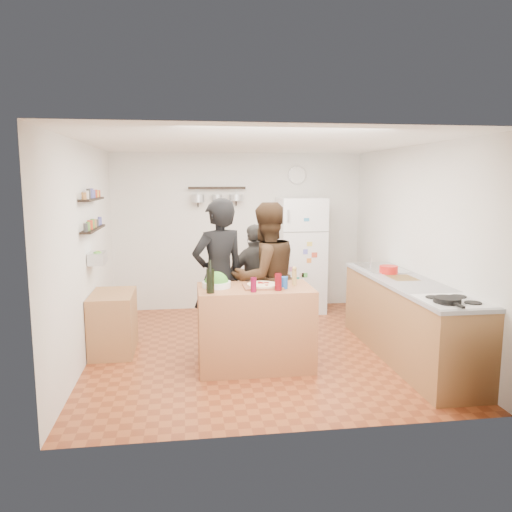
{
  "coord_description": "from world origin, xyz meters",
  "views": [
    {
      "loc": [
        -0.85,
        -5.89,
        2.07
      ],
      "look_at": [
        0.0,
        0.1,
        1.15
      ],
      "focal_mm": 35.0,
      "sensor_mm": 36.0,
      "label": 1
    }
  ],
  "objects": [
    {
      "name": "room_shell",
      "position": [
        0.0,
        0.39,
        1.25
      ],
      "size": [
        4.2,
        4.2,
        4.2
      ],
      "color": "brown",
      "rests_on": "ground"
    },
    {
      "name": "prep_island",
      "position": [
        -0.11,
        -0.58,
        0.46
      ],
      "size": [
        1.25,
        0.72,
        0.91
      ],
      "primitive_type": "cube",
      "color": "#A5663C",
      "rests_on": "floor"
    },
    {
      "name": "pizza_board",
      "position": [
        -0.03,
        -0.6,
        0.92
      ],
      "size": [
        0.42,
        0.34,
        0.02
      ],
      "primitive_type": "cube",
      "color": "brown",
      "rests_on": "prep_island"
    },
    {
      "name": "pizza",
      "position": [
        -0.03,
        -0.6,
        0.94
      ],
      "size": [
        0.34,
        0.34,
        0.02
      ],
      "primitive_type": "cylinder",
      "color": "#CEB288",
      "rests_on": "pizza_board"
    },
    {
      "name": "salad_bowl",
      "position": [
        -0.53,
        -0.53,
        0.94
      ],
      "size": [
        0.31,
        0.31,
        0.06
      ],
      "primitive_type": "cylinder",
      "color": "silver",
      "rests_on": "prep_island"
    },
    {
      "name": "wine_bottle",
      "position": [
        -0.61,
        -0.8,
        1.04
      ],
      "size": [
        0.08,
        0.08,
        0.25
      ],
      "primitive_type": "cylinder",
      "color": "black",
      "rests_on": "prep_island"
    },
    {
      "name": "wine_glass_near",
      "position": [
        -0.16,
        -0.82,
        0.99
      ],
      "size": [
        0.06,
        0.06,
        0.15
      ],
      "primitive_type": "cylinder",
      "color": "maroon",
      "rests_on": "prep_island"
    },
    {
      "name": "wine_glass_far",
      "position": [
        0.11,
        -0.78,
        1.0
      ],
      "size": [
        0.08,
        0.08,
        0.18
      ],
      "primitive_type": "cylinder",
      "color": "#5A070F",
      "rests_on": "prep_island"
    },
    {
      "name": "pepper_mill",
      "position": [
        0.34,
        -0.53,
        0.99
      ],
      "size": [
        0.05,
        0.05,
        0.17
      ],
      "primitive_type": "cylinder",
      "color": "#A18043",
      "rests_on": "prep_island"
    },
    {
      "name": "salt_canister",
      "position": [
        0.19,
        -0.7,
        0.97
      ],
      "size": [
        0.08,
        0.08,
        0.13
      ],
      "primitive_type": "cylinder",
      "color": "navy",
      "rests_on": "prep_island"
    },
    {
      "name": "person_left",
      "position": [
        -0.47,
        -0.08,
        0.93
      ],
      "size": [
        0.8,
        0.69,
        1.87
      ],
      "primitive_type": "imported",
      "rotation": [
        0.0,
        0.0,
        3.56
      ],
      "color": "black",
      "rests_on": "floor"
    },
    {
      "name": "person_center",
      "position": [
        0.09,
        -0.05,
        0.91
      ],
      "size": [
        1.07,
        0.97,
        1.81
      ],
      "primitive_type": "imported",
      "rotation": [
        0.0,
        0.0,
        3.52
      ],
      "color": "black",
      "rests_on": "floor"
    },
    {
      "name": "person_back",
      "position": [
        0.05,
        0.46,
        0.76
      ],
      "size": [
        0.94,
        0.54,
        1.51
      ],
      "primitive_type": "imported",
      "rotation": [
        0.0,
        0.0,
        3.35
      ],
      "color": "#2D2B28",
      "rests_on": "floor"
    },
    {
      "name": "counter_run",
      "position": [
        1.7,
        -0.55,
        0.45
      ],
      "size": [
        0.63,
        2.63,
        0.9
      ],
      "primitive_type": "cube",
      "color": "#9E7042",
      "rests_on": "floor"
    },
    {
      "name": "stove_top",
      "position": [
        1.7,
        -1.5,
        0.91
      ],
      "size": [
        0.6,
        0.62,
        0.02
      ],
      "primitive_type": "cube",
      "color": "white",
      "rests_on": "counter_run"
    },
    {
      "name": "skillet",
      "position": [
        1.6,
        -1.57,
        0.94
      ],
      "size": [
        0.26,
        0.26,
        0.05
      ],
      "primitive_type": "cylinder",
      "color": "black",
      "rests_on": "stove_top"
    },
    {
      "name": "sink",
      "position": [
        1.7,
        0.3,
        0.92
      ],
      "size": [
        0.5,
        0.8,
        0.03
      ],
      "primitive_type": "cube",
      "color": "silver",
      "rests_on": "counter_run"
    },
    {
      "name": "cutting_board",
      "position": [
        1.7,
        -0.35,
        0.91
      ],
      "size": [
        0.3,
        0.4,
        0.02
      ],
      "primitive_type": "cube",
      "color": "brown",
      "rests_on": "counter_run"
    },
    {
      "name": "red_bowl",
      "position": [
        1.65,
        -0.06,
        0.97
      ],
      "size": [
        0.23,
        0.23,
        0.09
      ],
      "primitive_type": "cylinder",
      "color": "red",
      "rests_on": "counter_run"
    },
    {
      "name": "fridge",
      "position": [
        0.95,
        1.75,
        0.9
      ],
      "size": [
        0.7,
        0.68,
        1.8
      ],
      "primitive_type": "cube",
      "color": "white",
      "rests_on": "floor"
    },
    {
      "name": "wall_clock",
      "position": [
        0.95,
        2.08,
        2.15
      ],
      "size": [
        0.3,
        0.03,
        0.3
      ],
      "primitive_type": "cylinder",
      "rotation": [
        1.57,
        0.0,
        0.0
      ],
      "color": "silver",
      "rests_on": "back_wall"
    },
    {
      "name": "spice_shelf_lower",
      "position": [
        -1.93,
        0.2,
        1.5
      ],
      "size": [
        0.12,
        1.0,
        0.02
      ],
      "primitive_type": "cube",
      "color": "black",
      "rests_on": "left_wall"
    },
    {
      "name": "spice_shelf_upper",
      "position": [
        -1.93,
        0.2,
        1.85
      ],
      "size": [
        0.12,
        1.0,
        0.02
      ],
      "primitive_type": "cube",
      "color": "black",
      "rests_on": "left_wall"
    },
    {
      "name": "produce_basket",
      "position": [
        -1.9,
        0.2,
        1.15
      ],
      "size": [
        0.18,
        0.35,
        0.14
      ],
      "primitive_type": "cube",
      "color": "silver",
      "rests_on": "left_wall"
    },
    {
      "name": "side_table",
      "position": [
        -1.74,
        0.14,
        0.36
      ],
      "size": [
        0.5,
        0.8,
        0.73
      ],
      "primitive_type": "cube",
      "color": "#AB6F47",
      "rests_on": "floor"
    },
    {
      "name": "pot_rack",
      "position": [
        -0.35,
        2.0,
        1.95
      ],
      "size": [
        0.9,
        0.04,
        0.04
      ],
      "primitive_type": "cube",
      "color": "black",
      "rests_on": "back_wall"
    }
  ]
}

